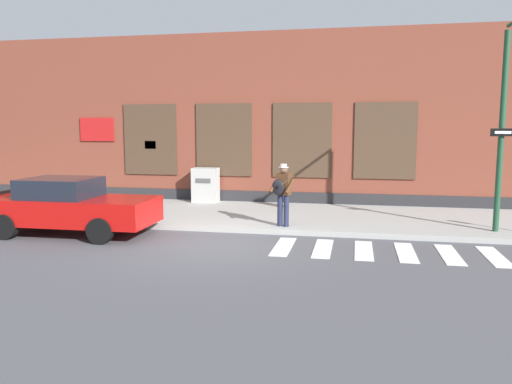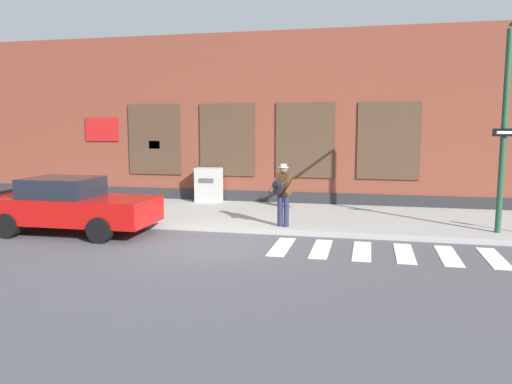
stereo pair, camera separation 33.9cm
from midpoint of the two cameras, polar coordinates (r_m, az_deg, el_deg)
ground_plane at (r=12.51m, az=-5.32°, el=-5.95°), size 160.00×160.00×0.00m
sidewalk at (r=16.06m, az=-1.46°, el=-2.65°), size 28.00×4.81×0.15m
building_backdrop at (r=20.12m, az=1.32°, el=8.12°), size 28.00×4.06×6.26m
crosswalk at (r=12.07m, az=13.70°, el=-6.60°), size 5.20×1.90×0.01m
red_car at (r=14.42m, az=-21.32°, el=-1.52°), size 4.62×2.02×1.53m
busker at (r=13.71m, az=2.34°, el=0.12°), size 0.72×0.66×1.74m
utility_box at (r=18.35m, az=-6.31°, el=0.80°), size 0.93×0.60×1.26m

